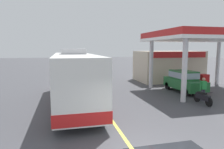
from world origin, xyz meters
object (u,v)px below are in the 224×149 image
object	(u,v)px
car_trailing_behind_bus	(65,66)
coach_bus_main	(74,78)
car_at_pump	(184,80)
motorcycle_parked_forecourt	(203,98)
pedestrian_near_pump	(203,88)
minibus_opposing_lane	(92,64)

from	to	relation	value
car_trailing_behind_bus	coach_bus_main	bearing A→B (deg)	-88.91
car_at_pump	motorcycle_parked_forecourt	size ratio (longest dim) A/B	2.33
car_at_pump	motorcycle_parked_forecourt	world-z (taller)	car_at_pump
car_trailing_behind_bus	pedestrian_near_pump	bearing A→B (deg)	-65.21
minibus_opposing_lane	pedestrian_near_pump	world-z (taller)	minibus_opposing_lane
motorcycle_parked_forecourt	car_trailing_behind_bus	distance (m)	22.70
car_at_pump	minibus_opposing_lane	world-z (taller)	minibus_opposing_lane
minibus_opposing_lane	motorcycle_parked_forecourt	distance (m)	18.37
motorcycle_parked_forecourt	car_trailing_behind_bus	size ratio (longest dim) A/B	0.43
minibus_opposing_lane	motorcycle_parked_forecourt	xyz separation A→B (m)	(4.84, -17.69, -1.03)
coach_bus_main	car_at_pump	xyz separation A→B (m)	(9.33, 1.61, -0.71)
car_at_pump	motorcycle_parked_forecourt	xyz separation A→B (m)	(-1.02, -3.77, -0.57)
motorcycle_parked_forecourt	minibus_opposing_lane	bearing A→B (deg)	105.31
car_at_pump	pedestrian_near_pump	distance (m)	2.98
motorcycle_parked_forecourt	pedestrian_near_pump	world-z (taller)	pedestrian_near_pump
minibus_opposing_lane	car_trailing_behind_bus	xyz separation A→B (m)	(-3.83, 3.29, -0.46)
coach_bus_main	motorcycle_parked_forecourt	distance (m)	8.68
car_at_pump	coach_bus_main	bearing A→B (deg)	-170.22
car_at_pump	pedestrian_near_pump	size ratio (longest dim) A/B	2.53
car_at_pump	minibus_opposing_lane	size ratio (longest dim) A/B	0.69
minibus_opposing_lane	car_trailing_behind_bus	distance (m)	5.06
minibus_opposing_lane	car_trailing_behind_bus	bearing A→B (deg)	139.35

